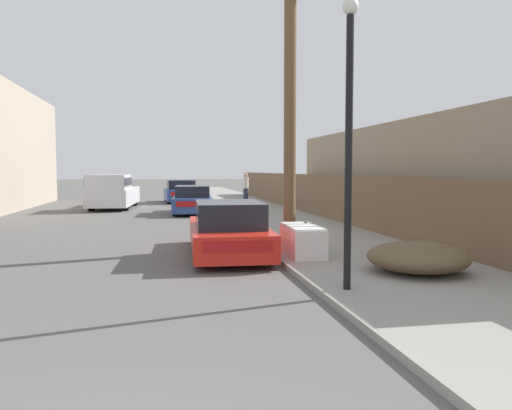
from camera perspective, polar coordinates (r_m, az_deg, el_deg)
The scene contains 12 objects.
sidewalk_curb at distance 26.39m, azimuth -0.63°, elevation -0.32°, with size 4.20×63.00×0.12m, color gray.
discarded_fridge at distance 11.50m, azimuth 5.33°, elevation -4.01°, with size 0.80×1.75×0.70m.
parked_sports_car_red at distance 12.08m, azimuth -3.21°, elevation -2.94°, with size 1.95×4.67×1.32m.
car_parked_mid at distance 23.77m, azimuth -7.27°, elevation 0.53°, with size 2.06×4.36×1.32m.
car_parked_far at distance 32.02m, azimuth -8.62°, elevation 1.48°, with size 2.08×4.15×1.42m.
pickup_truck at distance 27.44m, azimuth -16.07°, elevation 1.46°, with size 2.43×5.83×1.82m.
utility_pole at distance 13.63m, azimuth 3.91°, elevation 12.30°, with size 1.80×0.33×7.62m.
street_lamp at distance 8.19m, azimuth 10.58°, elevation 9.22°, with size 0.26×0.26×4.63m.
brush_pile at distance 10.02m, azimuth 18.00°, elevation -5.69°, with size 1.91×1.92×0.57m.
wooden_fence at distance 21.78m, azimuth 6.81°, elevation 1.19°, with size 0.08×37.76×1.75m, color brown.
building_right_house at distance 18.73m, azimuth 22.58°, elevation 2.94°, with size 6.00×17.75×3.62m, color gray.
pedestrian at distance 29.45m, azimuth -1.19°, elevation 2.04°, with size 0.34×0.34×1.77m.
Camera 1 is at (0.71, -2.42, 2.06)m, focal length 35.00 mm.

